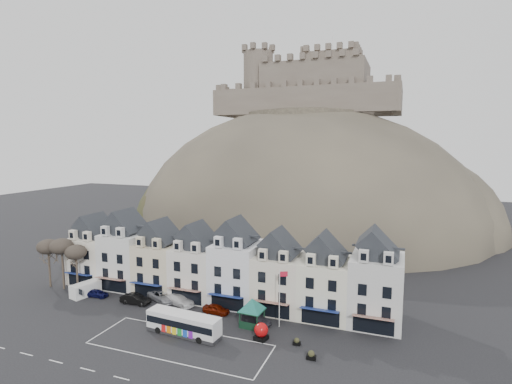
% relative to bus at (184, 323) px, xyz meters
% --- Properties ---
extents(ground, '(300.00, 300.00, 0.00)m').
position_rel_bus_xyz_m(ground, '(-1.15, -3.55, -1.57)').
color(ground, black).
rests_on(ground, ground).
extents(coach_bay_markings, '(22.00, 7.50, 0.01)m').
position_rel_bus_xyz_m(coach_bay_markings, '(0.85, -2.30, -1.57)').
color(coach_bay_markings, silver).
rests_on(coach_bay_markings, ground).
extents(townhouse_terrace, '(54.40, 9.35, 11.80)m').
position_rel_bus_xyz_m(townhouse_terrace, '(-1.01, 12.41, 3.73)').
color(townhouse_terrace, silver).
rests_on(townhouse_terrace, ground).
extents(castle_hill, '(100.00, 76.00, 68.00)m').
position_rel_bus_xyz_m(castle_hill, '(0.10, 65.40, -1.46)').
color(castle_hill, '#3C372E').
rests_on(castle_hill, ground).
extents(castle, '(50.20, 22.20, 22.00)m').
position_rel_bus_xyz_m(castle, '(-0.65, 72.38, 38.63)').
color(castle, brown).
rests_on(castle, ground).
extents(tree_left_far, '(3.61, 3.61, 8.24)m').
position_rel_bus_xyz_m(tree_left_far, '(-30.15, 6.95, 5.33)').
color(tree_left_far, '#3B2F25').
rests_on(tree_left_far, ground).
extents(tree_left_mid, '(3.78, 3.78, 8.64)m').
position_rel_bus_xyz_m(tree_left_mid, '(-27.15, 6.95, 5.67)').
color(tree_left_mid, '#3B2F25').
rests_on(tree_left_mid, ground).
extents(tree_left_near, '(3.43, 3.43, 7.84)m').
position_rel_bus_xyz_m(tree_left_near, '(-24.15, 6.95, 4.99)').
color(tree_left_near, '#3B2F25').
rests_on(tree_left_near, ground).
extents(bus, '(10.20, 3.09, 2.84)m').
position_rel_bus_xyz_m(bus, '(0.00, 0.00, 0.00)').
color(bus, '#262628').
rests_on(bus, ground).
extents(bus_shelter, '(6.04, 6.04, 3.84)m').
position_rel_bus_xyz_m(bus_shelter, '(7.31, 5.34, 1.41)').
color(bus_shelter, black).
rests_on(bus_shelter, ground).
extents(red_buoy, '(1.75, 1.75, 2.17)m').
position_rel_bus_xyz_m(red_buoy, '(9.70, 2.26, -0.46)').
color(red_buoy, black).
rests_on(red_buoy, ground).
extents(flagpole, '(1.05, 0.51, 7.84)m').
position_rel_bus_xyz_m(flagpole, '(10.83, 6.48, 2.91)').
color(flagpole, silver).
rests_on(flagpole, ground).
extents(white_van, '(3.00, 4.89, 2.08)m').
position_rel_bus_xyz_m(white_van, '(-21.56, 5.95, -0.53)').
color(white_van, white).
rests_on(white_van, ground).
extents(planter_west, '(0.95, 0.65, 0.92)m').
position_rel_bus_xyz_m(planter_west, '(14.20, 2.51, -1.12)').
color(planter_west, black).
rests_on(planter_west, ground).
extents(planter_east, '(1.09, 0.75, 1.08)m').
position_rel_bus_xyz_m(planter_east, '(16.56, -0.05, -1.05)').
color(planter_east, black).
rests_on(planter_east, ground).
extents(car_navy, '(3.71, 1.66, 1.24)m').
position_rel_bus_xyz_m(car_navy, '(-19.40, 6.08, -0.95)').
color(car_navy, '#0B0D38').
rests_on(car_navy, ground).
extents(car_black, '(4.69, 1.76, 1.53)m').
position_rel_bus_xyz_m(car_black, '(-11.95, 5.95, -0.80)').
color(car_black, black).
rests_on(car_black, ground).
extents(car_silver, '(6.00, 4.47, 1.53)m').
position_rel_bus_xyz_m(car_silver, '(-8.79, 8.45, -0.80)').
color(car_silver, '#95969C').
rests_on(car_silver, ground).
extents(car_white, '(5.61, 3.50, 1.52)m').
position_rel_bus_xyz_m(car_white, '(-5.55, 8.11, -0.81)').
color(car_white, white).
rests_on(car_white, ground).
extents(car_maroon, '(4.00, 1.73, 1.34)m').
position_rel_bus_xyz_m(car_maroon, '(1.06, 7.16, -0.90)').
color(car_maroon, '#661405').
rests_on(car_maroon, ground).
extents(car_charcoal, '(4.41, 2.77, 1.37)m').
position_rel_bus_xyz_m(car_charcoal, '(7.70, 5.95, -0.88)').
color(car_charcoal, black).
rests_on(car_charcoal, ground).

